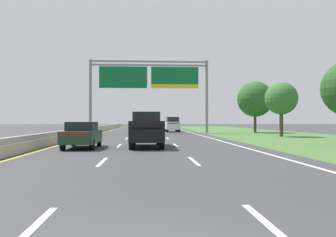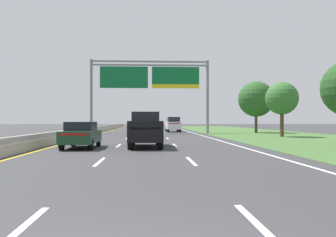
{
  "view_description": "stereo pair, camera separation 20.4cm",
  "coord_description": "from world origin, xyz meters",
  "px_view_note": "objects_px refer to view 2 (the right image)",
  "views": [
    {
      "loc": [
        -0.1,
        -3.86,
        1.67
      ],
      "look_at": [
        1.79,
        26.53,
        1.81
      ],
      "focal_mm": 37.94,
      "sensor_mm": 36.0,
      "label": 1
    },
    {
      "loc": [
        0.1,
        -3.88,
        1.67
      ],
      "look_at": [
        1.79,
        26.53,
        1.81
      ],
      "focal_mm": 37.94,
      "sensor_mm": 36.0,
      "label": 2
    }
  ],
  "objects_px": {
    "overhead_sign_gantry": "(150,81)",
    "pickup_truck_black": "(145,130)",
    "roadside_tree_far": "(256,99)",
    "car_grey_centre_lane_sedan": "(147,128)",
    "car_navy_centre_lane_sedan": "(149,125)",
    "roadside_tree_mid": "(282,98)",
    "car_white_right_lane_suv": "(173,124)",
    "car_darkgreen_left_lane_sedan": "(81,134)"
  },
  "relations": [
    {
      "from": "overhead_sign_gantry",
      "to": "pickup_truck_black",
      "type": "height_order",
      "value": "overhead_sign_gantry"
    },
    {
      "from": "pickup_truck_black",
      "to": "roadside_tree_far",
      "type": "distance_m",
      "value": 28.26
    },
    {
      "from": "car_grey_centre_lane_sedan",
      "to": "car_navy_centre_lane_sedan",
      "type": "bearing_deg",
      "value": -1.68
    },
    {
      "from": "roadside_tree_mid",
      "to": "roadside_tree_far",
      "type": "bearing_deg",
      "value": 85.42
    },
    {
      "from": "car_white_right_lane_suv",
      "to": "roadside_tree_far",
      "type": "xyz_separation_m",
      "value": [
        10.73,
        -4.11,
        3.36
      ]
    },
    {
      "from": "roadside_tree_mid",
      "to": "pickup_truck_black",
      "type": "bearing_deg",
      "value": -137.0
    },
    {
      "from": "overhead_sign_gantry",
      "to": "car_darkgreen_left_lane_sedan",
      "type": "relative_size",
      "value": 3.42
    },
    {
      "from": "roadside_tree_far",
      "to": "overhead_sign_gantry",
      "type": "bearing_deg",
      "value": -174.38
    },
    {
      "from": "roadside_tree_mid",
      "to": "roadside_tree_far",
      "type": "distance_m",
      "value": 11.54
    },
    {
      "from": "car_darkgreen_left_lane_sedan",
      "to": "roadside_tree_mid",
      "type": "xyz_separation_m",
      "value": [
        17.32,
        13.26,
        3.01
      ]
    },
    {
      "from": "roadside_tree_mid",
      "to": "roadside_tree_far",
      "type": "xyz_separation_m",
      "value": [
        0.92,
        11.48,
        0.62
      ]
    },
    {
      "from": "car_white_right_lane_suv",
      "to": "car_navy_centre_lane_sedan",
      "type": "bearing_deg",
      "value": 21.52
    },
    {
      "from": "car_navy_centre_lane_sedan",
      "to": "roadside_tree_far",
      "type": "height_order",
      "value": "roadside_tree_far"
    },
    {
      "from": "pickup_truck_black",
      "to": "car_grey_centre_lane_sedan",
      "type": "bearing_deg",
      "value": -0.38
    },
    {
      "from": "overhead_sign_gantry",
      "to": "roadside_tree_far",
      "type": "distance_m",
      "value": 14.27
    },
    {
      "from": "car_darkgreen_left_lane_sedan",
      "to": "roadside_tree_mid",
      "type": "bearing_deg",
      "value": -52.43
    },
    {
      "from": "car_white_right_lane_suv",
      "to": "car_darkgreen_left_lane_sedan",
      "type": "distance_m",
      "value": 29.81
    },
    {
      "from": "car_darkgreen_left_lane_sedan",
      "to": "car_grey_centre_lane_sedan",
      "type": "height_order",
      "value": "same"
    },
    {
      "from": "roadside_tree_mid",
      "to": "car_grey_centre_lane_sedan",
      "type": "bearing_deg",
      "value": 157.93
    },
    {
      "from": "car_grey_centre_lane_sedan",
      "to": "roadside_tree_mid",
      "type": "xyz_separation_m",
      "value": [
        13.49,
        -5.47,
        3.01
      ]
    },
    {
      "from": "car_white_right_lane_suv",
      "to": "car_grey_centre_lane_sedan",
      "type": "distance_m",
      "value": 10.77
    },
    {
      "from": "car_white_right_lane_suv",
      "to": "car_darkgreen_left_lane_sedan",
      "type": "bearing_deg",
      "value": 163.82
    },
    {
      "from": "pickup_truck_black",
      "to": "car_white_right_lane_suv",
      "type": "bearing_deg",
      "value": -7.83
    },
    {
      "from": "roadside_tree_far",
      "to": "car_grey_centre_lane_sedan",
      "type": "bearing_deg",
      "value": -157.36
    },
    {
      "from": "car_navy_centre_lane_sedan",
      "to": "roadside_tree_far",
      "type": "relative_size",
      "value": 0.65
    },
    {
      "from": "car_navy_centre_lane_sedan",
      "to": "pickup_truck_black",
      "type": "bearing_deg",
      "value": 179.75
    },
    {
      "from": "car_white_right_lane_suv",
      "to": "overhead_sign_gantry",
      "type": "bearing_deg",
      "value": 147.29
    },
    {
      "from": "car_white_right_lane_suv",
      "to": "car_darkgreen_left_lane_sedan",
      "type": "relative_size",
      "value": 1.08
    },
    {
      "from": "car_white_right_lane_suv",
      "to": "roadside_tree_far",
      "type": "distance_m",
      "value": 11.97
    },
    {
      "from": "overhead_sign_gantry",
      "to": "car_white_right_lane_suv",
      "type": "distance_m",
      "value": 8.47
    },
    {
      "from": "overhead_sign_gantry",
      "to": "roadside_tree_mid",
      "type": "relative_size",
      "value": 2.74
    },
    {
      "from": "roadside_tree_far",
      "to": "roadside_tree_mid",
      "type": "bearing_deg",
      "value": -94.58
    },
    {
      "from": "pickup_truck_black",
      "to": "car_darkgreen_left_lane_sedan",
      "type": "relative_size",
      "value": 1.23
    },
    {
      "from": "car_darkgreen_left_lane_sedan",
      "to": "roadside_tree_far",
      "type": "bearing_deg",
      "value": -36.26
    },
    {
      "from": "overhead_sign_gantry",
      "to": "car_grey_centre_lane_sedan",
      "type": "relative_size",
      "value": 3.4
    },
    {
      "from": "car_grey_centre_lane_sedan",
      "to": "roadside_tree_mid",
      "type": "bearing_deg",
      "value": -112.82
    },
    {
      "from": "car_darkgreen_left_lane_sedan",
      "to": "car_navy_centre_lane_sedan",
      "type": "bearing_deg",
      "value": -6.25
    },
    {
      "from": "car_grey_centre_lane_sedan",
      "to": "car_white_right_lane_suv",
      "type": "bearing_deg",
      "value": -20.78
    },
    {
      "from": "overhead_sign_gantry",
      "to": "car_white_right_lane_suv",
      "type": "xyz_separation_m",
      "value": [
        3.31,
        5.49,
        -5.54
      ]
    },
    {
      "from": "overhead_sign_gantry",
      "to": "car_white_right_lane_suv",
      "type": "relative_size",
      "value": 3.17
    },
    {
      "from": "car_grey_centre_lane_sedan",
      "to": "roadside_tree_mid",
      "type": "height_order",
      "value": "roadside_tree_mid"
    },
    {
      "from": "car_navy_centre_lane_sedan",
      "to": "car_grey_centre_lane_sedan",
      "type": "bearing_deg",
      "value": 179.3
    }
  ]
}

